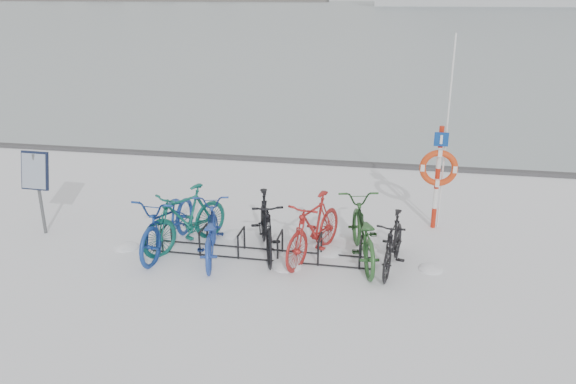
# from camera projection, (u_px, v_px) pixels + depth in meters

# --- Properties ---
(ground) EXTENTS (900.00, 900.00, 0.00)m
(ground) POSITION_uv_depth(u_px,v_px,m) (261.00, 255.00, 10.22)
(ground) COLOR white
(ground) RESTS_ON ground
(ice_sheet) EXTENTS (400.00, 298.00, 0.02)m
(ice_sheet) POSITION_uv_depth(u_px,v_px,m) (391.00, 9.00, 153.64)
(ice_sheet) COLOR #A8B7BD
(ice_sheet) RESTS_ON ground
(quay_edge) EXTENTS (400.00, 0.25, 0.10)m
(quay_edge) POSITION_uv_depth(u_px,v_px,m) (309.00, 162.00, 15.66)
(quay_edge) COLOR #3F3F42
(quay_edge) RESTS_ON ground
(bike_rack) EXTENTS (4.00, 0.48, 0.46)m
(bike_rack) POSITION_uv_depth(u_px,v_px,m) (261.00, 246.00, 10.16)
(bike_rack) COLOR black
(bike_rack) RESTS_ON ground
(info_board) EXTENTS (0.57, 0.24, 1.68)m
(info_board) POSITION_uv_depth(u_px,v_px,m) (36.00, 175.00, 10.73)
(info_board) COLOR #595B5E
(info_board) RESTS_ON ground
(lifebuoy_station) EXTENTS (0.74, 0.22, 3.82)m
(lifebuoy_station) POSITION_uv_depth(u_px,v_px,m) (439.00, 168.00, 10.93)
(lifebuoy_station) COLOR #B6220E
(lifebuoy_station) RESTS_ON ground
(bike_0) EXTENTS (0.88, 2.25, 1.16)m
(bike_0) POSITION_uv_depth(u_px,v_px,m) (169.00, 219.00, 10.32)
(bike_0) COLOR navy
(bike_0) RESTS_ON ground
(bike_1) EXTENTS (1.48, 1.97, 1.18)m
(bike_1) POSITION_uv_depth(u_px,v_px,m) (185.00, 217.00, 10.41)
(bike_1) COLOR #11574D
(bike_1) RESTS_ON ground
(bike_2) EXTENTS (1.11, 2.01, 1.00)m
(bike_2) POSITION_uv_depth(u_px,v_px,m) (210.00, 230.00, 10.03)
(bike_2) COLOR #21409C
(bike_2) RESTS_ON ground
(bike_3) EXTENTS (1.10, 1.98, 1.15)m
(bike_3) POSITION_uv_depth(u_px,v_px,m) (266.00, 223.00, 10.16)
(bike_3) COLOR black
(bike_3) RESTS_ON ground
(bike_4) EXTENTS (1.20, 2.04, 1.18)m
(bike_4) POSITION_uv_depth(u_px,v_px,m) (314.00, 226.00, 9.98)
(bike_4) COLOR maroon
(bike_4) RESTS_ON ground
(bike_5) EXTENTS (1.19, 2.23, 1.11)m
(bike_5) POSITION_uv_depth(u_px,v_px,m) (362.00, 230.00, 9.89)
(bike_5) COLOR #285528
(bike_5) RESTS_ON ground
(bike_6) EXTENTS (0.74, 1.72, 1.00)m
(bike_6) POSITION_uv_depth(u_px,v_px,m) (393.00, 241.00, 9.60)
(bike_6) COLOR black
(bike_6) RESTS_ON ground
(snow_drifts) EXTENTS (6.01, 1.61, 0.20)m
(snow_drifts) POSITION_uv_depth(u_px,v_px,m) (280.00, 254.00, 10.28)
(snow_drifts) COLOR white
(snow_drifts) RESTS_ON ground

